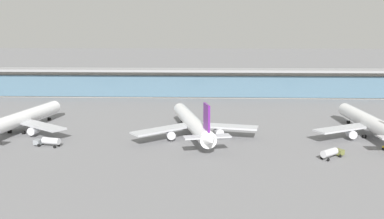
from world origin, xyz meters
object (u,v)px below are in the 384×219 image
Objects in this scene: airliner_left_stand at (18,120)px; service_truck_near_nose_grey at (48,141)px; airliner_right_stand at (372,124)px; service_truck_under_wing_olive at (332,153)px; airliner_centre_stand at (193,123)px.

airliner_left_stand is 6.28× the size of service_truck_near_nose_grey.
airliner_right_stand is 6.93× the size of service_truck_under_wing_olive.
airliner_right_stand is at bearing -0.76° from airliner_left_stand.
airliner_left_stand and airliner_centre_stand have the same top height.
airliner_centre_stand is 0.99× the size of airliner_right_stand.
airliner_centre_stand is 6.85× the size of service_truck_under_wing_olive.
airliner_left_stand is 1.00× the size of airliner_right_stand.
service_truck_near_nose_grey is at bearing -44.79° from airliner_left_stand.
airliner_left_stand is 1.01× the size of airliner_centre_stand.
airliner_centre_stand is at bearing -178.39° from airliner_right_stand.
airliner_centre_stand is at bearing 16.75° from service_truck_near_nose_grey.
airliner_right_stand is at bearing 8.20° from service_truck_near_nose_grey.
service_truck_under_wing_olive is at bearing -29.03° from airliner_centre_stand.
service_truck_under_wing_olive is at bearing -130.09° from airliner_right_stand.
airliner_left_stand is at bearing 176.91° from airliner_centre_stand.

